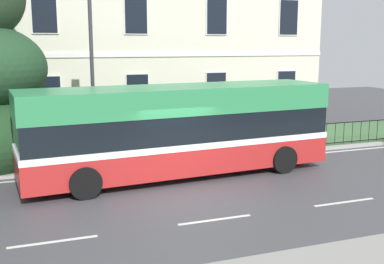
% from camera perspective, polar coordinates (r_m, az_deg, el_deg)
% --- Properties ---
extents(ground_plane, '(60.00, 56.00, 0.18)m').
position_cam_1_polar(ground_plane, '(14.71, -1.30, -7.06)').
color(ground_plane, '#454449').
extents(iron_verge_railing, '(17.25, 0.04, 0.97)m').
position_cam_1_polar(iron_verge_railing, '(18.71, 3.41, -1.21)').
color(iron_verge_railing, black).
rests_on(iron_verge_railing, ground_plane).
extents(single_decker_bus, '(10.65, 3.24, 3.06)m').
position_cam_1_polar(single_decker_bus, '(15.93, -1.53, 0.35)').
color(single_decker_bus, '#AF2322').
rests_on(single_decker_bus, ground_plane).
extents(street_lamp_post, '(0.36, 0.24, 6.31)m').
position_cam_1_polar(street_lamp_post, '(17.81, -11.99, 8.17)').
color(street_lamp_post, '#333338').
rests_on(street_lamp_post, ground_plane).
extents(litter_bin, '(0.54, 0.54, 1.04)m').
position_cam_1_polar(litter_bin, '(18.87, -2.10, -1.03)').
color(litter_bin, black).
rests_on(litter_bin, ground_plane).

